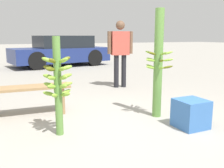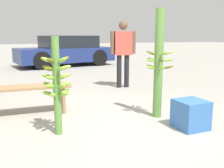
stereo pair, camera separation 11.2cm
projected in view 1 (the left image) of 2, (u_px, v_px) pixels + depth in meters
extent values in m
plane|color=#9E998E|center=(120.00, 130.00, 3.43)|extent=(80.00, 80.00, 0.00)
cylinder|color=#5B8C3D|center=(58.00, 87.00, 3.17)|extent=(0.10, 0.10, 1.27)
ellipsoid|color=#84B238|center=(48.00, 60.00, 3.10)|extent=(0.17, 0.11, 0.10)
ellipsoid|color=#5D6216|center=(52.00, 61.00, 2.99)|extent=(0.14, 0.15, 0.10)
ellipsoid|color=#84B238|center=(64.00, 60.00, 3.04)|extent=(0.12, 0.16, 0.10)
ellipsoid|color=#5D6216|center=(65.00, 59.00, 3.17)|extent=(0.17, 0.08, 0.10)
ellipsoid|color=#84B238|center=(56.00, 59.00, 3.21)|extent=(0.06, 0.16, 0.10)
ellipsoid|color=#84B238|center=(62.00, 69.00, 3.03)|extent=(0.09, 0.17, 0.08)
ellipsoid|color=#84B238|center=(67.00, 68.00, 3.17)|extent=(0.16, 0.06, 0.08)
ellipsoid|color=#84B238|center=(58.00, 67.00, 3.24)|extent=(0.10, 0.17, 0.08)
ellipsoid|color=#5D6216|center=(49.00, 68.00, 3.15)|extent=(0.15, 0.14, 0.08)
ellipsoid|color=#5D6216|center=(50.00, 69.00, 3.02)|extent=(0.16, 0.13, 0.08)
ellipsoid|color=#84B238|center=(63.00, 78.00, 3.06)|extent=(0.11, 0.16, 0.08)
ellipsoid|color=#84B238|center=(67.00, 76.00, 3.20)|extent=(0.16, 0.06, 0.08)
ellipsoid|color=#84B238|center=(58.00, 75.00, 3.25)|extent=(0.08, 0.16, 0.08)
ellipsoid|color=#84B238|center=(49.00, 76.00, 3.15)|extent=(0.16, 0.12, 0.08)
ellipsoid|color=#84B238|center=(52.00, 78.00, 3.04)|extent=(0.15, 0.14, 0.08)
ellipsoid|color=#84B238|center=(63.00, 86.00, 3.08)|extent=(0.10, 0.17, 0.08)
ellipsoid|color=#84B238|center=(67.00, 84.00, 3.21)|extent=(0.16, 0.05, 0.08)
ellipsoid|color=#5D6216|center=(59.00, 83.00, 3.28)|extent=(0.09, 0.17, 0.08)
ellipsoid|color=#84B238|center=(49.00, 85.00, 3.18)|extent=(0.16, 0.13, 0.08)
ellipsoid|color=#84B238|center=(52.00, 87.00, 3.06)|extent=(0.16, 0.13, 0.08)
ellipsoid|color=#84B238|center=(55.00, 96.00, 3.07)|extent=(0.13, 0.16, 0.09)
ellipsoid|color=#84B238|center=(66.00, 94.00, 3.13)|extent=(0.14, 0.16, 0.09)
ellipsoid|color=#84B238|center=(66.00, 92.00, 3.26)|extent=(0.17, 0.10, 0.09)
ellipsoid|color=#84B238|center=(56.00, 92.00, 3.29)|extent=(0.05, 0.16, 0.09)
ellipsoid|color=#84B238|center=(49.00, 94.00, 3.17)|extent=(0.17, 0.09, 0.09)
cylinder|color=#5B8C3D|center=(158.00, 64.00, 3.88)|extent=(0.14, 0.14, 1.69)
ellipsoid|color=#84B238|center=(168.00, 53.00, 3.85)|extent=(0.17, 0.10, 0.08)
ellipsoid|color=#84B238|center=(159.00, 52.00, 3.98)|extent=(0.14, 0.15, 0.08)
ellipsoid|color=#84B238|center=(150.00, 53.00, 3.93)|extent=(0.12, 0.16, 0.08)
ellipsoid|color=#5D6216|center=(152.00, 53.00, 3.76)|extent=(0.17, 0.07, 0.08)
ellipsoid|color=#84B238|center=(164.00, 54.00, 3.71)|extent=(0.05, 0.17, 0.08)
ellipsoid|color=#84B238|center=(168.00, 60.00, 3.84)|extent=(0.16, 0.13, 0.06)
ellipsoid|color=#84B238|center=(161.00, 59.00, 3.99)|extent=(0.16, 0.13, 0.06)
ellipsoid|color=#84B238|center=(151.00, 59.00, 3.97)|extent=(0.09, 0.17, 0.06)
ellipsoid|color=#84B238|center=(150.00, 60.00, 3.80)|extent=(0.17, 0.04, 0.06)
ellipsoid|color=#5D6216|center=(161.00, 61.00, 3.72)|extent=(0.08, 0.17, 0.06)
ellipsoid|color=#84B238|center=(150.00, 66.00, 3.99)|extent=(0.09, 0.17, 0.07)
ellipsoid|color=#84B238|center=(150.00, 67.00, 3.82)|extent=(0.17, 0.04, 0.07)
ellipsoid|color=#84B238|center=(161.00, 68.00, 3.75)|extent=(0.08, 0.17, 0.07)
ellipsoid|color=#5D6216|center=(168.00, 67.00, 3.87)|extent=(0.16, 0.12, 0.07)
ellipsoid|color=#5D6216|center=(161.00, 66.00, 4.02)|extent=(0.15, 0.13, 0.07)
cylinder|color=black|center=(116.00, 71.00, 6.23)|extent=(0.14, 0.14, 0.81)
cylinder|color=black|center=(124.00, 71.00, 6.27)|extent=(0.14, 0.14, 0.81)
cube|color=#BF4C3F|center=(120.00, 43.00, 6.12)|extent=(0.46, 0.28, 0.58)
cylinder|color=brown|center=(110.00, 43.00, 6.06)|extent=(0.12, 0.12, 0.55)
cylinder|color=brown|center=(131.00, 43.00, 6.18)|extent=(0.12, 0.12, 0.55)
sphere|color=brown|center=(120.00, 25.00, 6.04)|extent=(0.22, 0.22, 0.22)
cube|color=#99754C|center=(24.00, 88.00, 3.97)|extent=(1.47, 0.47, 0.04)
cylinder|color=#99754C|center=(60.00, 97.00, 4.36)|extent=(0.06, 0.06, 0.44)
cylinder|color=#99754C|center=(63.00, 101.00, 4.11)|extent=(0.06, 0.06, 0.44)
cube|color=navy|center=(60.00, 55.00, 10.75)|extent=(4.26, 2.29, 0.59)
cube|color=black|center=(63.00, 42.00, 10.73)|extent=(2.44, 1.88, 0.51)
cylinder|color=black|center=(37.00, 61.00, 9.46)|extent=(0.72, 0.30, 0.70)
cylinder|color=black|center=(26.00, 58.00, 10.72)|extent=(0.72, 0.30, 0.70)
cylinder|color=black|center=(94.00, 58.00, 10.82)|extent=(0.72, 0.30, 0.70)
cylinder|color=black|center=(79.00, 55.00, 12.09)|extent=(0.72, 0.30, 0.70)
cube|color=#386BB2|center=(191.00, 114.00, 3.51)|extent=(0.40, 0.40, 0.40)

